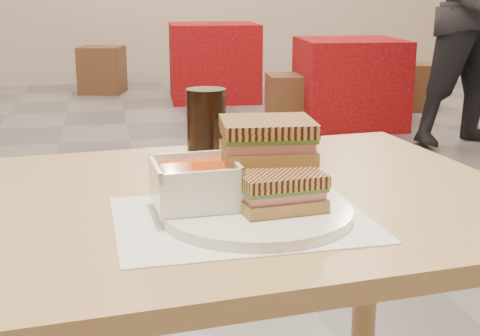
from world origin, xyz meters
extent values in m
cube|color=#A4834E|center=(-0.12, -1.91, 0.73)|extent=(1.26, 0.81, 0.03)
cylinder|color=#A4834E|center=(0.40, -1.56, 0.36)|extent=(0.06, 0.06, 0.72)
cube|color=white|center=(0.01, -2.02, 0.75)|extent=(0.36, 0.28, 0.00)
cylinder|color=white|center=(0.03, -2.02, 0.76)|extent=(0.27, 0.27, 0.01)
cube|color=white|center=(-0.05, -1.98, 0.79)|extent=(0.12, 0.12, 0.05)
cube|color=#D95114|center=(-0.05, -1.98, 0.82)|extent=(0.10, 0.10, 0.01)
cube|color=white|center=(0.00, -1.98, 0.82)|extent=(0.01, 0.12, 0.01)
cube|color=white|center=(-0.11, -1.99, 0.82)|extent=(0.01, 0.12, 0.01)
cube|color=white|center=(-0.05, -1.93, 0.82)|extent=(0.12, 0.01, 0.01)
cube|color=white|center=(-0.05, -2.04, 0.82)|extent=(0.12, 0.01, 0.01)
cube|color=#9E8046|center=(0.06, -2.02, 0.78)|extent=(0.13, 0.11, 0.02)
cube|color=tan|center=(0.06, -2.02, 0.79)|extent=(0.12, 0.10, 0.01)
cube|color=#386B23|center=(0.06, -2.02, 0.80)|extent=(0.12, 0.10, 0.01)
cube|color=#A6753D|center=(0.06, -2.02, 0.81)|extent=(0.13, 0.11, 0.02)
cube|color=#9E8046|center=(0.06, -1.95, 0.83)|extent=(0.14, 0.12, 0.02)
cube|color=tan|center=(0.06, -1.95, 0.84)|extent=(0.13, 0.11, 0.01)
cube|color=#386B23|center=(0.06, -1.95, 0.85)|extent=(0.14, 0.12, 0.01)
cube|color=#A6753D|center=(0.06, -1.95, 0.87)|extent=(0.14, 0.12, 0.02)
cylinder|color=black|center=(0.00, -1.76, 0.82)|extent=(0.07, 0.07, 0.15)
cube|color=maroon|center=(1.76, 2.07, 0.34)|extent=(0.85, 0.85, 0.69)
cube|color=maroon|center=(0.92, 3.59, 0.37)|extent=(0.90, 0.90, 0.74)
cube|color=brown|center=(1.30, 2.17, 0.20)|extent=(0.40, 0.40, 0.41)
cube|color=brown|center=(2.57, 2.64, 0.21)|extent=(0.48, 0.48, 0.42)
cube|color=brown|center=(-0.17, 4.25, 0.24)|extent=(0.53, 0.53, 0.49)
cube|color=brown|center=(1.15, 4.22, 0.23)|extent=(0.45, 0.45, 0.47)
camera|label=1|loc=(-0.17, -2.87, 1.06)|focal=49.11mm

